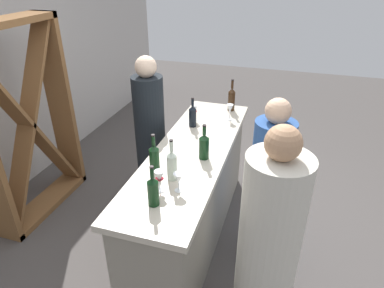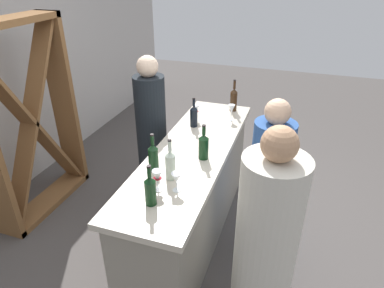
{
  "view_description": "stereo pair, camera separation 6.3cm",
  "coord_description": "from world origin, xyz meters",
  "px_view_note": "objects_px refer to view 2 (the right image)",
  "views": [
    {
      "loc": [
        -2.4,
        -0.74,
        2.36
      ],
      "look_at": [
        0.0,
        0.0,
        1.0
      ],
      "focal_mm": 31.9,
      "sensor_mm": 36.0,
      "label": 1
    },
    {
      "loc": [
        -2.38,
        -0.8,
        2.36
      ],
      "look_at": [
        0.0,
        0.0,
        1.0
      ],
      "focal_mm": 31.9,
      "sensor_mm": 36.0,
      "label": 2
    }
  ],
  "objects_px": {
    "wine_glass_near_center": "(177,178)",
    "person_left_guest": "(265,247)",
    "wine_bottle_center_dark_green": "(153,157)",
    "wine_glass_near_right": "(157,177)",
    "wine_glass_near_left": "(231,110)",
    "wine_bottle_leftmost_dark_green": "(150,190)",
    "wine_bottle_far_right_amber_brown": "(234,99)",
    "person_right_guest": "(152,139)",
    "wine_bottle_rightmost_near_black": "(194,116)",
    "wine_bottle_second_right_dark_green": "(204,146)",
    "wine_glass_far_left": "(196,110)",
    "wine_rack": "(30,123)",
    "person_center_guest": "(267,193)",
    "wine_bottle_second_left_clear_pale": "(170,164)"
  },
  "relations": [
    {
      "from": "wine_bottle_leftmost_dark_green",
      "to": "wine_glass_near_right",
      "type": "height_order",
      "value": "wine_bottle_leftmost_dark_green"
    },
    {
      "from": "wine_bottle_rightmost_near_black",
      "to": "wine_glass_far_left",
      "type": "distance_m",
      "value": 0.14
    },
    {
      "from": "wine_bottle_second_right_dark_green",
      "to": "wine_bottle_far_right_amber_brown",
      "type": "bearing_deg",
      "value": -0.56
    },
    {
      "from": "wine_bottle_leftmost_dark_green",
      "to": "wine_glass_near_right",
      "type": "bearing_deg",
      "value": 6.74
    },
    {
      "from": "wine_bottle_far_right_amber_brown",
      "to": "wine_glass_near_right",
      "type": "height_order",
      "value": "wine_bottle_far_right_amber_brown"
    },
    {
      "from": "wine_glass_far_left",
      "to": "person_right_guest",
      "type": "bearing_deg",
      "value": 113.17
    },
    {
      "from": "wine_glass_near_center",
      "to": "person_left_guest",
      "type": "xyz_separation_m",
      "value": [
        -0.11,
        -0.65,
        -0.32
      ]
    },
    {
      "from": "wine_bottle_center_dark_green",
      "to": "person_center_guest",
      "type": "distance_m",
      "value": 0.97
    },
    {
      "from": "wine_bottle_second_right_dark_green",
      "to": "wine_glass_near_right",
      "type": "xyz_separation_m",
      "value": [
        -0.51,
        0.17,
        -0.0
      ]
    },
    {
      "from": "wine_glass_near_center",
      "to": "wine_glass_near_right",
      "type": "xyz_separation_m",
      "value": [
        -0.04,
        0.12,
        0.01
      ]
    },
    {
      "from": "wine_bottle_rightmost_near_black",
      "to": "person_center_guest",
      "type": "xyz_separation_m",
      "value": [
        -0.5,
        -0.79,
        -0.36
      ]
    },
    {
      "from": "wine_bottle_leftmost_dark_green",
      "to": "person_center_guest",
      "type": "height_order",
      "value": "person_center_guest"
    },
    {
      "from": "wine_bottle_leftmost_dark_green",
      "to": "wine_glass_far_left",
      "type": "relative_size",
      "value": 1.86
    },
    {
      "from": "wine_bottle_rightmost_near_black",
      "to": "wine_glass_near_center",
      "type": "xyz_separation_m",
      "value": [
        -1.02,
        -0.22,
        -0.01
      ]
    },
    {
      "from": "wine_glass_near_left",
      "to": "wine_bottle_leftmost_dark_green",
      "type": "bearing_deg",
      "value": 172.29
    },
    {
      "from": "person_left_guest",
      "to": "wine_bottle_second_right_dark_green",
      "type": "bearing_deg",
      "value": -65.3
    },
    {
      "from": "wine_bottle_far_right_amber_brown",
      "to": "person_center_guest",
      "type": "distance_m",
      "value": 1.19
    },
    {
      "from": "wine_rack",
      "to": "wine_glass_near_left",
      "type": "height_order",
      "value": "wine_rack"
    },
    {
      "from": "wine_bottle_leftmost_dark_green",
      "to": "person_right_guest",
      "type": "height_order",
      "value": "person_right_guest"
    },
    {
      "from": "wine_glass_near_center",
      "to": "wine_bottle_rightmost_near_black",
      "type": "bearing_deg",
      "value": 11.89
    },
    {
      "from": "wine_bottle_far_right_amber_brown",
      "to": "wine_glass_near_right",
      "type": "distance_m",
      "value": 1.57
    },
    {
      "from": "wine_glass_near_left",
      "to": "wine_glass_near_center",
      "type": "xyz_separation_m",
      "value": [
        -1.27,
        0.09,
        -0.01
      ]
    },
    {
      "from": "wine_rack",
      "to": "wine_glass_far_left",
      "type": "bearing_deg",
      "value": -67.69
    },
    {
      "from": "wine_glass_near_center",
      "to": "person_left_guest",
      "type": "bearing_deg",
      "value": -99.99
    },
    {
      "from": "wine_bottle_center_dark_green",
      "to": "wine_glass_near_right",
      "type": "height_order",
      "value": "wine_bottle_center_dark_green"
    },
    {
      "from": "wine_glass_near_right",
      "to": "wine_bottle_second_right_dark_green",
      "type": "bearing_deg",
      "value": -18.51
    },
    {
      "from": "wine_rack",
      "to": "person_left_guest",
      "type": "xyz_separation_m",
      "value": [
        -0.66,
        -2.38,
        -0.24
      ]
    },
    {
      "from": "wine_rack",
      "to": "wine_glass_near_left",
      "type": "bearing_deg",
      "value": -68.39
    },
    {
      "from": "wine_bottle_center_dark_green",
      "to": "wine_glass_near_center",
      "type": "distance_m",
      "value": 0.32
    },
    {
      "from": "wine_bottle_leftmost_dark_green",
      "to": "wine_glass_near_left",
      "type": "distance_m",
      "value": 1.48
    },
    {
      "from": "wine_rack",
      "to": "wine_bottle_leftmost_dark_green",
      "type": "relative_size",
      "value": 6.59
    },
    {
      "from": "wine_bottle_second_left_clear_pale",
      "to": "person_left_guest",
      "type": "distance_m",
      "value": 0.85
    },
    {
      "from": "wine_glass_near_center",
      "to": "person_center_guest",
      "type": "bearing_deg",
      "value": -47.88
    },
    {
      "from": "wine_glass_near_center",
      "to": "wine_bottle_second_right_dark_green",
      "type": "bearing_deg",
      "value": -5.66
    },
    {
      "from": "wine_bottle_rightmost_near_black",
      "to": "wine_bottle_far_right_amber_brown",
      "type": "bearing_deg",
      "value": -28.74
    },
    {
      "from": "wine_bottle_second_right_dark_green",
      "to": "wine_bottle_rightmost_near_black",
      "type": "height_order",
      "value": "wine_bottle_second_right_dark_green"
    },
    {
      "from": "wine_glass_near_center",
      "to": "wine_rack",
      "type": "bearing_deg",
      "value": 72.42
    },
    {
      "from": "wine_bottle_second_right_dark_green",
      "to": "wine_glass_far_left",
      "type": "height_order",
      "value": "wine_bottle_second_right_dark_green"
    },
    {
      "from": "wine_bottle_second_right_dark_green",
      "to": "wine_glass_near_left",
      "type": "height_order",
      "value": "wine_bottle_second_right_dark_green"
    },
    {
      "from": "wine_bottle_second_right_dark_green",
      "to": "person_left_guest",
      "type": "relative_size",
      "value": 0.19
    },
    {
      "from": "wine_bottle_leftmost_dark_green",
      "to": "person_left_guest",
      "type": "height_order",
      "value": "person_left_guest"
    },
    {
      "from": "wine_bottle_leftmost_dark_green",
      "to": "wine_bottle_second_right_dark_green",
      "type": "height_order",
      "value": "wine_bottle_second_right_dark_green"
    },
    {
      "from": "wine_glass_far_left",
      "to": "wine_bottle_second_right_dark_green",
      "type": "bearing_deg",
      "value": -157.45
    },
    {
      "from": "wine_rack",
      "to": "wine_bottle_far_right_amber_brown",
      "type": "relative_size",
      "value": 5.71
    },
    {
      "from": "person_left_guest",
      "to": "person_center_guest",
      "type": "bearing_deg",
      "value": -104.51
    },
    {
      "from": "wine_bottle_leftmost_dark_green",
      "to": "wine_bottle_far_right_amber_brown",
      "type": "xyz_separation_m",
      "value": [
        1.71,
        -0.16,
        0.02
      ]
    },
    {
      "from": "person_right_guest",
      "to": "wine_bottle_rightmost_near_black",
      "type": "bearing_deg",
      "value": 5.12
    },
    {
      "from": "wine_bottle_second_right_dark_green",
      "to": "wine_glass_near_center",
      "type": "distance_m",
      "value": 0.48
    },
    {
      "from": "wine_rack",
      "to": "wine_bottle_far_right_amber_brown",
      "type": "xyz_separation_m",
      "value": [
        0.97,
        -1.79,
        0.11
      ]
    },
    {
      "from": "wine_bottle_rightmost_near_black",
      "to": "person_right_guest",
      "type": "distance_m",
      "value": 0.53
    }
  ]
}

